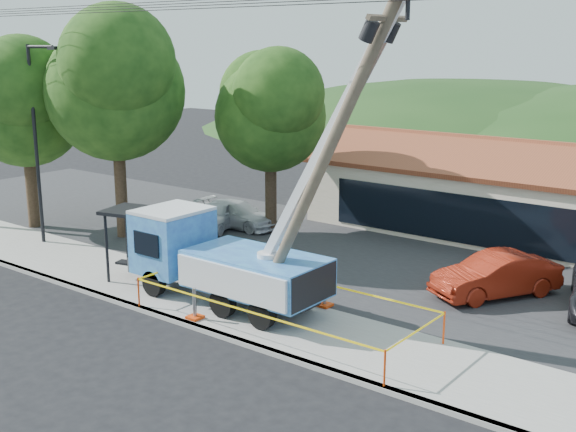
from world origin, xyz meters
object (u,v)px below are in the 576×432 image
at_px(bus_shelter, 146,228).
at_px(car_red, 494,298).
at_px(leaning_pole, 327,154).
at_px(car_silver, 219,230).
at_px(car_white, 237,229).
at_px(utility_truck, 222,256).

bearing_deg(bus_shelter, car_red, 15.71).
distance_m(leaning_pole, bus_shelter, 9.22).
bearing_deg(car_silver, bus_shelter, -81.66).
bearing_deg(car_white, bus_shelter, -164.52).
bearing_deg(car_red, car_silver, -153.40).
bearing_deg(car_red, bus_shelter, -118.99).
relative_size(utility_truck, car_white, 2.43).
bearing_deg(bus_shelter, utility_truck, -14.55).
bearing_deg(car_white, car_red, -100.59).
bearing_deg(bus_shelter, car_white, 94.39).
height_order(bus_shelter, car_red, bus_shelter).
height_order(utility_truck, car_white, utility_truck).
bearing_deg(car_red, leaning_pole, -81.82).
bearing_deg(leaning_pole, car_silver, 146.51).
xyz_separation_m(utility_truck, leaning_pole, (4.50, -0.19, 4.01)).
distance_m(leaning_pole, car_silver, 15.38).
relative_size(car_silver, car_white, 0.93).
xyz_separation_m(car_red, car_white, (-14.14, 1.80, 0.00)).
bearing_deg(car_red, car_white, -156.39).
height_order(leaning_pole, bus_shelter, leaning_pole).
relative_size(bus_shelter, car_silver, 0.78).
bearing_deg(bus_shelter, leaning_pole, -15.77).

